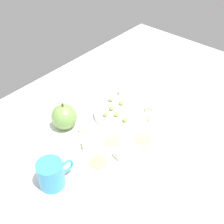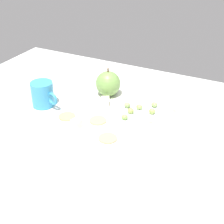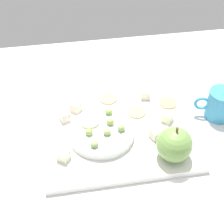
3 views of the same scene
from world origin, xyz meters
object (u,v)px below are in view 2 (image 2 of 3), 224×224
cheese_cube_2 (160,135)px  grape_5 (154,105)px  cracker_1 (67,117)px  grape_4 (152,111)px  apple_whole (108,84)px  cup (43,94)px  cheese_cube_1 (85,105)px  cheese_cube_0 (145,138)px  cracker_2 (108,138)px  platter (125,120)px  grape_2 (127,105)px  grape_0 (131,111)px  grape_3 (138,107)px  cheese_cube_5 (105,101)px  grape_1 (125,117)px  apple_slice_0 (145,119)px  cheese_cube_4 (179,113)px  serving_dish (140,116)px  cracker_0 (98,121)px  cheese_cube_3 (77,124)px

cheese_cube_2 → grape_5: bearing=-62.7°
cheese_cube_2 → cracker_1: 27.00cm
grape_4 → grape_5: size_ratio=1.00×
apple_whole → cup: bearing=38.0°
cheese_cube_1 → cheese_cube_0: bearing=161.3°
cracker_1 → cracker_2: bearing=164.4°
platter → grape_2: (0.39, -2.39, 3.50)cm
cheese_cube_1 → cheese_cube_2: same height
grape_0 → grape_3: grape_0 is taller
grape_4 → cheese_cube_5: bearing=-6.2°
platter → cup: 26.64cm
platter → cup: cup is taller
cracker_1 → grape_1: size_ratio=2.70×
cup → apple_slice_0: bearing=-178.9°
cheese_cube_4 → grape_3: (10.70, 4.03, 1.43)cm
grape_2 → cracker_1: bearing=33.7°
serving_dish → cracker_1: 20.60cm
cheese_cube_1 → grape_2: grape_2 is taller
platter → apple_whole: (10.48, -10.21, 4.72)cm
cracker_0 → grape_3: size_ratio=2.70×
cheese_cube_1 → cracker_0: bearing=148.4°
cheese_cube_2 → cheese_cube_3: same height
cheese_cube_3 → apple_slice_0: bearing=-150.9°
cheese_cube_3 → cup: (17.05, -8.19, 1.04)cm
grape_5 → cheese_cube_5: bearing=8.4°
cracker_2 → grape_2: 13.97cm
serving_dish → cheese_cube_0: 11.05cm
cheese_cube_0 → apple_whole: bearing=-43.1°
cheese_cube_1 → cup: 13.96cm
cheese_cube_5 → grape_2: bearing=168.3°
cheese_cube_2 → cracker_1: bearing=3.7°
grape_2 → cracker_2: bearing=93.7°
grape_2 → grape_1: bearing=108.0°
grape_0 → apple_slice_0: bearing=163.1°
serving_dish → cheese_cube_4: (-9.21, -5.63, 0.26)cm
grape_0 → grape_4: (-5.31, -2.46, -0.00)cm
cheese_cube_4 → grape_0: (11.54, 7.19, 1.49)cm
cracker_2 → grape_3: 14.74cm
cheese_cube_3 → cheese_cube_4: 28.60cm
cheese_cube_2 → grape_4: (5.21, -7.71, 1.49)cm
apple_slice_0 → serving_dish: bearing=-51.0°
serving_dish → cheese_cube_4: size_ratio=6.33×
apple_whole → cheese_cube_1: (2.03, 11.12, -2.70)cm
grape_2 → grape_3: 3.08cm
grape_5 → grape_2: bearing=29.5°
cheese_cube_3 → cheese_cube_4: size_ratio=1.00×
cheese_cube_2 → apple_slice_0: bearing=-33.4°
cheese_cube_5 → cracker_0: bearing=105.3°
platter → cheese_cube_3: (9.33, 10.39, 2.01)cm
cheese_cube_4 → cracker_0: 22.67cm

